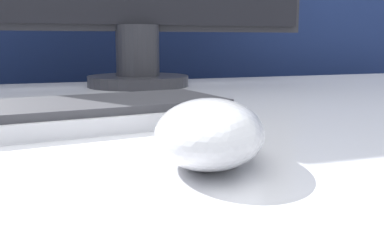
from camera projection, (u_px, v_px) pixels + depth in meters
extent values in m
cube|color=navy|center=(82.00, 136.00, 1.10)|extent=(5.00, 0.03, 1.21)
ellipsoid|color=silver|center=(210.00, 132.00, 0.31)|extent=(0.12, 0.14, 0.04)
cube|color=silver|center=(34.00, 120.00, 0.44)|extent=(0.42, 0.19, 0.02)
cube|color=#38383D|center=(33.00, 108.00, 0.43)|extent=(0.40, 0.17, 0.01)
cylinder|color=#28282D|center=(138.00, 81.00, 0.85)|extent=(0.19, 0.19, 0.02)
cylinder|color=#28282D|center=(138.00, 51.00, 0.84)|extent=(0.08, 0.08, 0.09)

